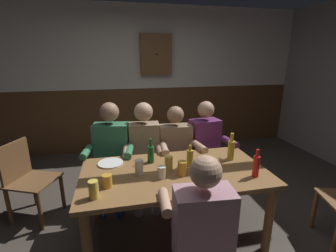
# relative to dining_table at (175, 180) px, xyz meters

# --- Properties ---
(ground_plane) EXTENTS (7.27, 7.27, 0.00)m
(ground_plane) POSITION_rel_dining_table_xyz_m (0.00, 0.16, -0.63)
(ground_plane) COLOR #423A33
(back_wall_upper) EXTENTS (6.05, 0.12, 1.46)m
(back_wall_upper) POSITION_rel_dining_table_xyz_m (0.00, 2.57, 1.29)
(back_wall_upper) COLOR silver
(back_wall_wainscot) EXTENTS (6.05, 0.12, 1.18)m
(back_wall_wainscot) POSITION_rel_dining_table_xyz_m (0.00, 2.57, -0.04)
(back_wall_wainscot) COLOR brown
(back_wall_wainscot) RESTS_ON ground_plane
(dining_table) EXTENTS (1.74, 0.93, 0.72)m
(dining_table) POSITION_rel_dining_table_xyz_m (0.00, 0.00, 0.00)
(dining_table) COLOR brown
(dining_table) RESTS_ON ground_plane
(person_0) EXTENTS (0.58, 0.56, 1.26)m
(person_0) POSITION_rel_dining_table_xyz_m (-0.60, 0.70, 0.07)
(person_0) COLOR #33724C
(person_0) RESTS_ON ground_plane
(person_1) EXTENTS (0.52, 0.55, 1.25)m
(person_1) POSITION_rel_dining_table_xyz_m (-0.20, 0.68, 0.06)
(person_1) COLOR #997F60
(person_1) RESTS_ON ground_plane
(person_2) EXTENTS (0.56, 0.54, 1.18)m
(person_2) POSITION_rel_dining_table_xyz_m (0.19, 0.68, 0.02)
(person_2) COLOR #997F60
(person_2) RESTS_ON ground_plane
(person_3) EXTENTS (0.54, 0.57, 1.23)m
(person_3) POSITION_rel_dining_table_xyz_m (0.60, 0.69, 0.05)
(person_3) COLOR #6B2D66
(person_3) RESTS_ON ground_plane
(person_4) EXTENTS (0.54, 0.54, 1.20)m
(person_4) POSITION_rel_dining_table_xyz_m (0.01, -0.69, 0.03)
(person_4) COLOR #B78493
(person_4) RESTS_ON ground_plane
(chair_empty_near_left) EXTENTS (0.58, 0.58, 0.88)m
(chair_empty_near_left) POSITION_rel_dining_table_xyz_m (-1.51, 0.66, -0.15)
(chair_empty_near_left) COLOR brown
(chair_empty_near_left) RESTS_ON ground_plane
(table_candle) EXTENTS (0.04, 0.04, 0.08)m
(table_candle) POSITION_rel_dining_table_xyz_m (0.46, 0.01, 0.14)
(table_candle) COLOR #F9E08C
(table_candle) RESTS_ON dining_table
(plate_0) EXTENTS (0.25, 0.25, 0.01)m
(plate_0) POSITION_rel_dining_table_xyz_m (-0.60, 0.29, 0.11)
(plate_0) COLOR white
(plate_0) RESTS_ON dining_table
(bottle_0) EXTENTS (0.07, 0.07, 0.21)m
(bottle_0) POSITION_rel_dining_table_xyz_m (0.18, 0.09, 0.18)
(bottle_0) COLOR gold
(bottle_0) RESTS_ON dining_table
(bottle_1) EXTENTS (0.07, 0.07, 0.25)m
(bottle_1) POSITION_rel_dining_table_xyz_m (-0.19, 0.24, 0.19)
(bottle_1) COLOR #195923
(bottle_1) RESTS_ON dining_table
(bottle_2) EXTENTS (0.07, 0.07, 0.29)m
(bottle_2) POSITION_rel_dining_table_xyz_m (0.64, 0.14, 0.21)
(bottle_2) COLOR gold
(bottle_2) RESTS_ON dining_table
(bottle_3) EXTENTS (0.06, 0.06, 0.26)m
(bottle_3) POSITION_rel_dining_table_xyz_m (0.68, -0.26, 0.20)
(bottle_3) COLOR red
(bottle_3) RESTS_ON dining_table
(pint_glass_0) EXTENTS (0.08, 0.08, 0.14)m
(pint_glass_0) POSITION_rel_dining_table_xyz_m (-0.05, 0.04, 0.17)
(pint_glass_0) COLOR #E5C64C
(pint_glass_0) RESTS_ON dining_table
(pint_glass_1) EXTENTS (0.08, 0.08, 0.13)m
(pint_glass_1) POSITION_rel_dining_table_xyz_m (0.05, -0.10, 0.16)
(pint_glass_1) COLOR gold
(pint_glass_1) RESTS_ON dining_table
(pint_glass_2) EXTENTS (0.07, 0.07, 0.11)m
(pint_glass_2) POSITION_rel_dining_table_xyz_m (0.24, -0.18, 0.15)
(pint_glass_2) COLOR gold
(pint_glass_2) RESTS_ON dining_table
(pint_glass_3) EXTENTS (0.07, 0.07, 0.11)m
(pint_glass_3) POSITION_rel_dining_table_xyz_m (-0.15, -0.11, 0.15)
(pint_glass_3) COLOR white
(pint_glass_3) RESTS_ON dining_table
(pint_glass_4) EXTENTS (0.08, 0.08, 0.14)m
(pint_glass_4) POSITION_rel_dining_table_xyz_m (-0.33, 0.00, 0.17)
(pint_glass_4) COLOR white
(pint_glass_4) RESTS_ON dining_table
(pint_glass_5) EXTENTS (0.08, 0.08, 0.11)m
(pint_glass_5) POSITION_rel_dining_table_xyz_m (-0.61, -0.16, 0.15)
(pint_glass_5) COLOR gold
(pint_glass_5) RESTS_ON dining_table
(pint_glass_6) EXTENTS (0.08, 0.08, 0.14)m
(pint_glass_6) POSITION_rel_dining_table_xyz_m (-0.71, -0.31, 0.17)
(pint_glass_6) COLOR #E5C64C
(pint_glass_6) RESTS_ON dining_table
(wall_dart_cabinet) EXTENTS (0.56, 0.15, 0.70)m
(wall_dart_cabinet) POSITION_rel_dining_table_xyz_m (0.25, 2.44, 1.17)
(wall_dart_cabinet) COLOR brown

